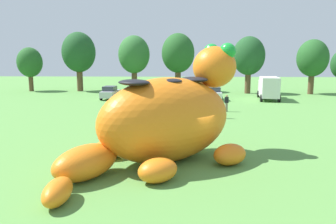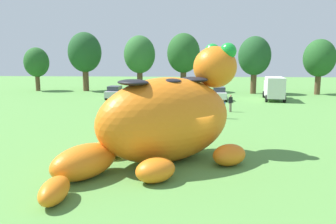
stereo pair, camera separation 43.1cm
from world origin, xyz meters
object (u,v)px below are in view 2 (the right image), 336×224
(car_orange, at_px, (139,93))
(spectator_near_inflatable, at_px, (230,103))
(box_truck, at_px, (274,88))
(spectator_mid_field, at_px, (223,109))
(giant_inflatable_creature, at_px, (167,119))
(car_white, at_px, (219,94))
(car_black, at_px, (191,93))
(car_green, at_px, (164,93))
(car_silver, at_px, (115,92))

(car_orange, relative_size, spectator_near_inflatable, 2.45)
(box_truck, relative_size, spectator_mid_field, 3.87)
(giant_inflatable_creature, height_order, car_white, giant_inflatable_creature)
(car_black, xyz_separation_m, spectator_mid_field, (2.74, -13.32, -0.01))
(car_orange, distance_m, car_green, 3.34)
(giant_inflatable_creature, distance_m, car_orange, 26.85)
(car_silver, height_order, car_orange, same)
(giant_inflatable_creature, relative_size, car_orange, 2.56)
(car_orange, bearing_deg, car_black, -2.83)
(car_orange, distance_m, spectator_mid_field, 16.68)
(car_green, bearing_deg, car_white, -0.68)
(spectator_mid_field, bearing_deg, giant_inflatable_creature, -108.06)
(car_green, distance_m, car_white, 6.99)
(car_orange, xyz_separation_m, car_white, (10.28, -0.66, 0.00))
(spectator_mid_field, bearing_deg, car_green, 115.62)
(box_truck, bearing_deg, spectator_near_inflatable, -123.69)
(spectator_near_inflatable, bearing_deg, spectator_mid_field, -106.31)
(car_black, xyz_separation_m, box_truck, (10.54, 0.52, 0.74))
(car_silver, height_order, car_green, same)
(car_orange, distance_m, car_white, 10.30)
(car_silver, distance_m, car_orange, 3.21)
(giant_inflatable_creature, bearing_deg, spectator_mid_field, 71.94)
(car_black, height_order, spectator_near_inflatable, car_black)
(car_silver, bearing_deg, car_orange, 2.85)
(car_black, bearing_deg, spectator_near_inflatable, -67.85)
(spectator_near_inflatable, bearing_deg, car_white, 92.54)
(box_truck, height_order, spectator_near_inflatable, box_truck)
(giant_inflatable_creature, distance_m, box_truck, 28.99)
(car_silver, distance_m, spectator_near_inflatable, 16.93)
(car_silver, bearing_deg, giant_inflatable_creature, -71.61)
(spectator_near_inflatable, height_order, spectator_mid_field, same)
(car_black, bearing_deg, box_truck, 2.82)
(car_silver, bearing_deg, box_truck, 0.95)
(car_green, xyz_separation_m, spectator_mid_field, (6.28, -13.09, -0.01))
(giant_inflatable_creature, xyz_separation_m, car_white, (4.82, 25.59, -1.39))
(car_silver, relative_size, car_orange, 1.00)
(spectator_mid_field, bearing_deg, car_orange, 125.02)
(car_silver, distance_m, car_white, 13.50)
(car_silver, bearing_deg, car_green, -3.63)
(car_silver, relative_size, car_white, 1.02)
(car_orange, xyz_separation_m, car_black, (6.83, -0.34, 0.00))
(spectator_mid_field, bearing_deg, box_truck, 60.61)
(giant_inflatable_creature, bearing_deg, spectator_near_inflatable, 72.35)
(car_green, distance_m, spectator_near_inflatable, 11.85)
(car_white, relative_size, spectator_near_inflatable, 2.41)
(box_truck, bearing_deg, car_silver, -179.05)
(box_truck, xyz_separation_m, spectator_near_inflatable, (-6.67, -10.01, -0.75))
(giant_inflatable_creature, height_order, car_green, giant_inflatable_creature)
(car_white, bearing_deg, car_green, 179.32)
(car_orange, distance_m, spectator_near_inflatable, 14.52)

